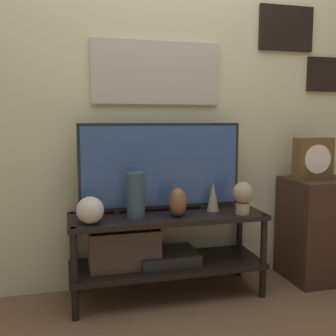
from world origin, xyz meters
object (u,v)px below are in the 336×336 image
(vase_tall_ceramic, at_px, (136,196))
(vase_round_glass, at_px, (90,210))
(television, at_px, (161,166))
(mantel_clock, at_px, (313,158))
(vase_urn_stoneware, at_px, (178,202))
(decorative_bust, at_px, (243,196))
(vase_slim_bronze, at_px, (213,196))

(vase_tall_ceramic, distance_m, vase_round_glass, 0.27)
(television, xyz_separation_m, mantel_clock, (1.02, -0.07, 0.03))
(vase_urn_stoneware, xyz_separation_m, decorative_bust, (0.40, -0.05, 0.03))
(vase_round_glass, relative_size, vase_urn_stoneware, 0.89)
(vase_round_glass, distance_m, mantel_clock, 1.50)
(decorative_bust, bearing_deg, vase_tall_ceramic, 175.57)
(vase_round_glass, relative_size, decorative_bust, 0.77)
(vase_round_glass, distance_m, vase_urn_stoneware, 0.51)
(vase_urn_stoneware, height_order, decorative_bust, decorative_bust)
(vase_tall_ceramic, bearing_deg, vase_urn_stoneware, -0.93)
(television, relative_size, mantel_clock, 3.67)
(television, bearing_deg, vase_urn_stoneware, -69.77)
(vase_tall_ceramic, relative_size, vase_slim_bronze, 1.46)
(television, xyz_separation_m, decorative_bust, (0.46, -0.21, -0.17))
(vase_tall_ceramic, xyz_separation_m, decorative_bust, (0.65, -0.05, -0.02))
(vase_slim_bronze, xyz_separation_m, vase_round_glass, (-0.76, -0.12, -0.02))
(vase_tall_ceramic, distance_m, vase_slim_bronze, 0.51)
(vase_urn_stoneware, height_order, mantel_clock, mantel_clock)
(vase_tall_ceramic, bearing_deg, decorative_bust, -4.43)
(television, relative_size, vase_slim_bronze, 5.48)
(decorative_bust, bearing_deg, television, 155.57)
(vase_tall_ceramic, relative_size, decorative_bust, 1.37)
(television, height_order, mantel_clock, television)
(vase_tall_ceramic, height_order, mantel_clock, mantel_clock)
(vase_urn_stoneware, bearing_deg, television, 110.23)
(television, height_order, vase_urn_stoneware, television)
(vase_urn_stoneware, bearing_deg, vase_slim_bronze, 18.21)
(vase_tall_ceramic, height_order, decorative_bust, vase_tall_ceramic)
(vase_urn_stoneware, relative_size, mantel_clock, 0.62)
(vase_urn_stoneware, relative_size, decorative_bust, 0.87)
(vase_tall_ceramic, height_order, vase_urn_stoneware, vase_tall_ceramic)
(mantel_clock, bearing_deg, vase_round_glass, -175.04)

